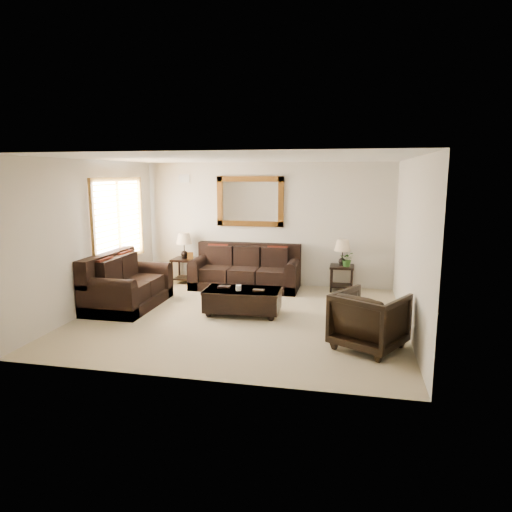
% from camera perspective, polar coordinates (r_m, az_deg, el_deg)
% --- Properties ---
extents(room, '(5.51, 5.01, 2.71)m').
position_cam_1_polar(room, '(7.69, -2.02, 2.01)').
color(room, gray).
rests_on(room, ground).
extents(window, '(0.07, 1.96, 1.66)m').
position_cam_1_polar(window, '(9.49, -16.76, 4.36)').
color(window, white).
rests_on(window, room).
extents(mirror, '(1.50, 0.06, 1.10)m').
position_cam_1_polar(mirror, '(10.12, -0.75, 6.83)').
color(mirror, '#512C10').
rests_on(mirror, room).
extents(air_vent, '(0.25, 0.02, 0.18)m').
position_cam_1_polar(air_vent, '(10.55, -8.97, 9.56)').
color(air_vent, '#999999').
rests_on(air_vent, room).
extents(sofa, '(2.30, 0.99, 0.94)m').
position_cam_1_polar(sofa, '(9.92, -1.26, -2.05)').
color(sofa, black).
rests_on(sofa, room).
extents(loveseat, '(1.05, 1.77, 1.00)m').
position_cam_1_polar(loveseat, '(8.88, -16.05, -3.75)').
color(loveseat, black).
rests_on(loveseat, room).
extents(end_table_left, '(0.52, 0.52, 1.15)m').
position_cam_1_polar(end_table_left, '(10.40, -8.94, 0.69)').
color(end_table_left, black).
rests_on(end_table_left, room).
extents(end_table_right, '(0.50, 0.50, 1.09)m').
position_cam_1_polar(end_table_right, '(9.76, 10.73, -0.20)').
color(end_table_right, black).
rests_on(end_table_right, room).
extents(coffee_table, '(1.35, 0.76, 0.56)m').
position_cam_1_polar(coffee_table, '(8.06, -1.68, -5.37)').
color(coffee_table, black).
rests_on(coffee_table, room).
extents(armchair, '(1.17, 1.15, 0.90)m').
position_cam_1_polar(armchair, '(6.68, 13.99, -7.47)').
color(armchair, black).
rests_on(armchair, floor).
extents(potted_plant, '(0.31, 0.34, 0.25)m').
position_cam_1_polar(potted_plant, '(9.68, 11.35, -0.59)').
color(potted_plant, '#28551D').
rests_on(potted_plant, end_table_right).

